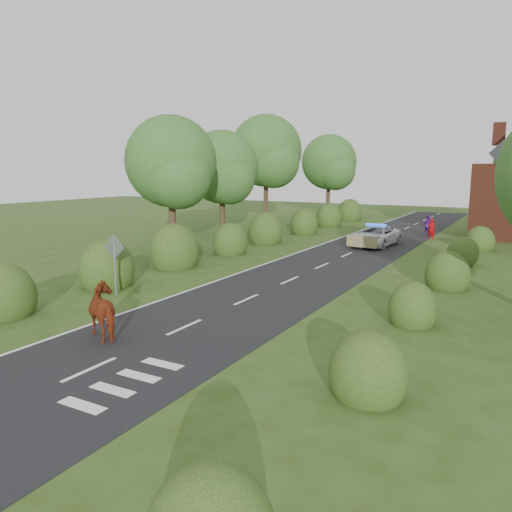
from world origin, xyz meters
The scene contains 14 objects.
ground centered at (0.00, 0.00, 0.00)m, with size 120.00×120.00×0.00m, color #2E4513.
road centered at (0.00, 15.00, 0.01)m, with size 6.00×70.00×0.02m, color black.
road_markings centered at (-1.60, 12.93, 0.03)m, with size 4.96×70.00×0.01m.
hedgerow_left centered at (-6.51, 11.69, 0.75)m, with size 2.75×50.41×3.00m.
hedgerow_right centered at (6.60, 11.21, 0.55)m, with size 2.10×45.78×2.10m.
tree_left_a centered at (-9.75, 11.86, 5.34)m, with size 5.74×5.60×8.38m.
tree_left_b centered at (-11.25, 19.86, 5.04)m, with size 5.74×5.60×8.07m.
tree_left_c centered at (-12.70, 29.83, 6.53)m, with size 6.97×6.80×10.22m.
tree_left_d centered at (-10.23, 39.85, 5.64)m, with size 6.15×6.00×8.89m.
road_sign centered at (-5.00, 2.00, 1.65)m, with size 1.06×0.08×2.53m.
cow centered at (-1.47, -1.89, 0.70)m, with size 1.04×1.97×1.40m, color #5D1B0F.
police_van centered at (0.48, 20.40, 0.68)m, with size 2.61×5.07×1.50m.
pedestrian_red centered at (3.17, 25.50, 0.77)m, with size 0.56×0.37×1.54m, color #A30707.
pedestrian_purple centered at (2.42, 28.24, 0.78)m, with size 0.76×0.59×1.57m, color #511E7D.
Camera 1 is at (9.67, -12.51, 5.11)m, focal length 35.00 mm.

